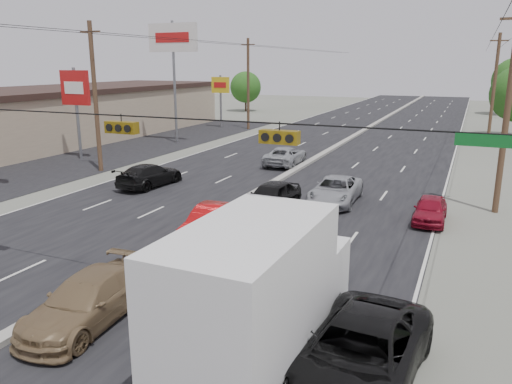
# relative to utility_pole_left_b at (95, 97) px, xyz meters

# --- Properties ---
(ground) EXTENTS (200.00, 200.00, 0.00)m
(ground) POSITION_rel_utility_pole_left_b_xyz_m (12.50, -15.00, -5.11)
(ground) COLOR #606356
(ground) RESTS_ON ground
(road_surface) EXTENTS (20.00, 160.00, 0.02)m
(road_surface) POSITION_rel_utility_pole_left_b_xyz_m (12.50, 15.00, -5.11)
(road_surface) COLOR black
(road_surface) RESTS_ON ground
(center_median) EXTENTS (0.50, 160.00, 0.20)m
(center_median) POSITION_rel_utility_pole_left_b_xyz_m (12.50, 15.00, -5.01)
(center_median) COLOR gray
(center_median) RESTS_ON ground
(strip_mall) EXTENTS (12.00, 42.00, 4.60)m
(strip_mall) POSITION_rel_utility_pole_left_b_xyz_m (-13.50, 10.00, -2.81)
(strip_mall) COLOR tan
(strip_mall) RESTS_ON ground
(parking_lot) EXTENTS (10.00, 42.00, 0.02)m
(parking_lot) POSITION_rel_utility_pole_left_b_xyz_m (-4.50, 10.00, -5.11)
(parking_lot) COLOR black
(parking_lot) RESTS_ON ground
(utility_pole_left_b) EXTENTS (1.60, 0.30, 10.00)m
(utility_pole_left_b) POSITION_rel_utility_pole_left_b_xyz_m (0.00, 0.00, 0.00)
(utility_pole_left_b) COLOR #422D1E
(utility_pole_left_b) RESTS_ON ground
(utility_pole_left_c) EXTENTS (1.60, 0.30, 10.00)m
(utility_pole_left_c) POSITION_rel_utility_pole_left_b_xyz_m (0.00, 25.00, 0.00)
(utility_pole_left_c) COLOR #422D1E
(utility_pole_left_c) RESTS_ON ground
(utility_pole_right_b) EXTENTS (1.60, 0.30, 10.00)m
(utility_pole_right_b) POSITION_rel_utility_pole_left_b_xyz_m (25.00, 0.00, 0.00)
(utility_pole_right_b) COLOR #422D1E
(utility_pole_right_b) RESTS_ON ground
(utility_pole_right_c) EXTENTS (1.60, 0.30, 10.00)m
(utility_pole_right_c) POSITION_rel_utility_pole_left_b_xyz_m (25.00, 25.00, 0.00)
(utility_pole_right_c) COLOR #422D1E
(utility_pole_right_c) RESTS_ON ground
(traffic_signals) EXTENTS (25.00, 0.30, 0.54)m
(traffic_signals) POSITION_rel_utility_pole_left_b_xyz_m (13.90, -15.00, 0.39)
(traffic_signals) COLOR black
(traffic_signals) RESTS_ON ground
(pole_sign_mid) EXTENTS (2.60, 0.25, 7.00)m
(pole_sign_mid) POSITION_rel_utility_pole_left_b_xyz_m (-4.50, 3.00, 0.01)
(pole_sign_mid) COLOR slate
(pole_sign_mid) RESTS_ON ground
(pole_sign_billboard) EXTENTS (5.00, 0.25, 11.00)m
(pole_sign_billboard) POSITION_rel_utility_pole_left_b_xyz_m (-2.00, 13.00, 3.76)
(pole_sign_billboard) COLOR slate
(pole_sign_billboard) RESTS_ON ground
(pole_sign_far) EXTENTS (2.20, 0.25, 6.00)m
(pole_sign_far) POSITION_rel_utility_pole_left_b_xyz_m (-3.50, 25.00, -0.70)
(pole_sign_far) COLOR slate
(pole_sign_far) RESTS_ON ground
(tree_left_far) EXTENTS (4.80, 4.80, 6.12)m
(tree_left_far) POSITION_rel_utility_pole_left_b_xyz_m (-9.50, 45.00, -1.39)
(tree_left_far) COLOR #382619
(tree_left_far) RESTS_ON ground
(box_truck) EXTENTS (2.76, 7.47, 3.76)m
(box_truck) POSITION_rel_utility_pole_left_b_xyz_m (19.20, -16.70, -3.18)
(box_truck) COLOR black
(box_truck) RESTS_ON ground
(tan_sedan) EXTENTS (2.26, 4.89, 1.38)m
(tan_sedan) POSITION_rel_utility_pole_left_b_xyz_m (13.90, -16.89, -4.42)
(tan_sedan) COLOR olive
(tan_sedan) RESTS_ON ground
(red_sedan) EXTENTS (1.88, 4.57, 1.47)m
(red_sedan) POSITION_rel_utility_pole_left_b_xyz_m (13.90, -9.35, -4.37)
(red_sedan) COLOR #B30B0D
(red_sedan) RESTS_ON ground
(black_suv) EXTENTS (2.99, 5.76, 1.55)m
(black_suv) POSITION_rel_utility_pole_left_b_xyz_m (21.67, -16.69, -4.33)
(black_suv) COLOR black
(black_suv) RESTS_ON ground
(queue_car_a) EXTENTS (2.17, 4.55, 1.50)m
(queue_car_a) POSITION_rel_utility_pole_left_b_xyz_m (14.57, -4.42, -4.36)
(queue_car_a) COLOR black
(queue_car_a) RESTS_ON ground
(queue_car_b) EXTENTS (1.75, 4.20, 1.35)m
(queue_car_b) POSITION_rel_utility_pole_left_b_xyz_m (16.00, -8.53, -4.43)
(queue_car_b) COLOR white
(queue_car_b) RESTS_ON ground
(queue_car_c) EXTENTS (2.44, 5.01, 1.37)m
(queue_car_c) POSITION_rel_utility_pole_left_b_xyz_m (17.14, -1.54, -4.42)
(queue_car_c) COLOR #999BA0
(queue_car_c) RESTS_ON ground
(queue_car_e) EXTENTS (1.47, 3.59, 1.22)m
(queue_car_e) POSITION_rel_utility_pole_left_b_xyz_m (22.10, -3.03, -4.50)
(queue_car_e) COLOR maroon
(queue_car_e) RESTS_ON ground
(oncoming_near) EXTENTS (2.32, 4.90, 1.38)m
(oncoming_near) POSITION_rel_utility_pole_left_b_xyz_m (5.80, -2.37, -4.42)
(oncoming_near) COLOR black
(oncoming_near) RESTS_ON ground
(oncoming_far) EXTENTS (2.52, 5.03, 1.36)m
(oncoming_far) POSITION_rel_utility_pole_left_b_xyz_m (11.10, 7.09, -4.42)
(oncoming_far) COLOR #989B9F
(oncoming_far) RESTS_ON ground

